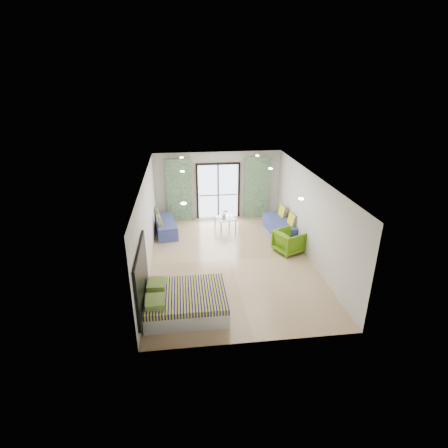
{
  "coord_description": "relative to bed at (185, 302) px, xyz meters",
  "views": [
    {
      "loc": [
        -1.4,
        -9.67,
        5.37
      ],
      "look_at": [
        -0.19,
        0.24,
        1.15
      ],
      "focal_mm": 28.0,
      "sensor_mm": 36.0,
      "label": 1
    }
  ],
  "objects": [
    {
      "name": "downlight_b",
      "position": [
        2.88,
        0.47,
        2.39
      ],
      "size": [
        0.12,
        0.12,
        0.02
      ],
      "primitive_type": "cylinder",
      "color": "#FFE0B2",
      "rests_on": "ceiling"
    },
    {
      "name": "wall_right",
      "position": [
        3.98,
        2.47,
        1.07
      ],
      "size": [
        0.01,
        7.5,
        2.7
      ],
      "primitive_type": null,
      "color": "silver",
      "rests_on": "ground"
    },
    {
      "name": "armchair",
      "position": [
        3.45,
        2.81,
        0.13
      ],
      "size": [
        1.02,
        1.05,
        0.83
      ],
      "primitive_type": "imported",
      "rotation": [
        0.0,
        0.0,
        2.0
      ],
      "color": "#5A9212",
      "rests_on": "floor"
    },
    {
      "name": "daybed_right",
      "position": [
        3.59,
        4.3,
        0.0
      ],
      "size": [
        0.94,
        1.92,
        0.91
      ],
      "rotation": [
        0.0,
        0.0,
        0.12
      ],
      "color": "#3A468B",
      "rests_on": "floor"
    },
    {
      "name": "wall_front",
      "position": [
        1.48,
        -1.28,
        1.07
      ],
      "size": [
        5.0,
        0.01,
        2.7
      ],
      "primitive_type": null,
      "color": "silver",
      "rests_on": "ground"
    },
    {
      "name": "downlight_a",
      "position": [
        0.08,
        0.47,
        2.39
      ],
      "size": [
        0.12,
        0.12,
        0.02
      ],
      "primitive_type": "cylinder",
      "color": "#FFE0B2",
      "rests_on": "ceiling"
    },
    {
      "name": "bed",
      "position": [
        0.0,
        0.0,
        0.0
      ],
      "size": [
        1.96,
        1.6,
        0.68
      ],
      "color": "silver",
      "rests_on": "floor"
    },
    {
      "name": "coffee_table",
      "position": [
        1.61,
        4.94,
        0.12
      ],
      "size": [
        0.85,
        0.85,
        0.79
      ],
      "rotation": [
        0.0,
        0.0,
        0.28
      ],
      "color": "silver",
      "rests_on": "floor"
    },
    {
      "name": "downlight_c",
      "position": [
        0.08,
        3.47,
        2.39
      ],
      "size": [
        0.12,
        0.12,
        0.02
      ],
      "primitive_type": "cylinder",
      "color": "#FFE0B2",
      "rests_on": "ceiling"
    },
    {
      "name": "downlight_e",
      "position": [
        0.08,
        5.47,
        2.39
      ],
      "size": [
        0.12,
        0.12,
        0.02
      ],
      "primitive_type": "cylinder",
      "color": "#FFE0B2",
      "rests_on": "ceiling"
    },
    {
      "name": "wall_back",
      "position": [
        1.48,
        6.22,
        1.07
      ],
      "size": [
        5.0,
        0.01,
        2.7
      ],
      "primitive_type": null,
      "color": "silver",
      "rests_on": "ground"
    },
    {
      "name": "balcony_rail",
      "position": [
        1.48,
        6.2,
        0.67
      ],
      "size": [
        1.52,
        0.03,
        0.04
      ],
      "primitive_type": "cube",
      "color": "#595451",
      "rests_on": "balcony_door"
    },
    {
      "name": "wall_left",
      "position": [
        -1.02,
        2.47,
        1.07
      ],
      "size": [
        0.01,
        7.5,
        2.7
      ],
      "primitive_type": null,
      "color": "silver",
      "rests_on": "ground"
    },
    {
      "name": "floor",
      "position": [
        1.48,
        2.47,
        -0.28
      ],
      "size": [
        5.0,
        7.5,
        0.01
      ],
      "primitive_type": null,
      "color": "tan",
      "rests_on": "ground"
    },
    {
      "name": "daybed_left",
      "position": [
        -0.64,
        4.87,
        -0.01
      ],
      "size": [
        0.93,
        1.87,
        0.88
      ],
      "rotation": [
        0.0,
        0.0,
        0.14
      ],
      "color": "#3A468B",
      "rests_on": "floor"
    },
    {
      "name": "downlight_d",
      "position": [
        2.88,
        3.47,
        2.39
      ],
      "size": [
        0.12,
        0.12,
        0.02
      ],
      "primitive_type": "cylinder",
      "color": "#FFE0B2",
      "rests_on": "ceiling"
    },
    {
      "name": "downlight_f",
      "position": [
        2.88,
        5.47,
        2.39
      ],
      "size": [
        0.12,
        0.12,
        0.02
      ],
      "primitive_type": "cylinder",
      "color": "#FFE0B2",
      "rests_on": "ceiling"
    },
    {
      "name": "vase",
      "position": [
        1.56,
        5.01,
        0.26
      ],
      "size": [
        0.19,
        0.2,
        0.18
      ],
      "primitive_type": "imported",
      "rotation": [
        0.0,
        0.0,
        0.03
      ],
      "color": "white",
      "rests_on": "coffee_table"
    },
    {
      "name": "curtain_right",
      "position": [
        3.03,
        6.04,
        0.97
      ],
      "size": [
        1.0,
        0.1,
        2.5
      ],
      "primitive_type": "cube",
      "color": "silver",
      "rests_on": "floor"
    },
    {
      "name": "balcony_door",
      "position": [
        1.48,
        6.19,
        0.97
      ],
      "size": [
        1.76,
        0.08,
        2.28
      ],
      "color": "black",
      "rests_on": "floor"
    },
    {
      "name": "ceiling",
      "position": [
        1.48,
        2.47,
        2.42
      ],
      "size": [
        5.0,
        7.5,
        0.01
      ],
      "primitive_type": null,
      "color": "silver",
      "rests_on": "ground"
    },
    {
      "name": "curtain_left",
      "position": [
        -0.07,
        6.04,
        0.97
      ],
      "size": [
        1.0,
        0.1,
        2.5
      ],
      "primitive_type": "cube",
      "color": "silver",
      "rests_on": "floor"
    },
    {
      "name": "switch_plate",
      "position": [
        -0.99,
        1.25,
        0.77
      ],
      "size": [
        0.02,
        0.1,
        0.1
      ],
      "primitive_type": "cube",
      "color": "silver",
      "rests_on": "wall_left"
    },
    {
      "name": "headboard",
      "position": [
        -0.98,
        0.0,
        0.77
      ],
      "size": [
        0.06,
        2.1,
        1.5
      ],
      "primitive_type": "cube",
      "color": "black",
      "rests_on": "floor"
    }
  ]
}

